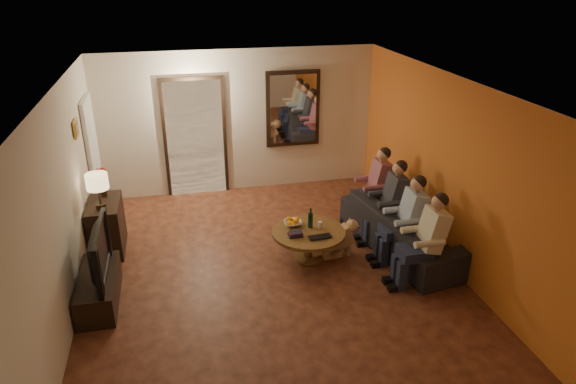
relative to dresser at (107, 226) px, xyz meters
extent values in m
cube|color=#3D1910|center=(2.25, -1.14, -0.39)|extent=(5.00, 6.00, 0.01)
cube|color=white|center=(2.25, -1.14, 2.21)|extent=(5.00, 6.00, 0.01)
cube|color=beige|center=(2.25, 1.86, 0.91)|extent=(5.00, 0.02, 2.60)
cube|color=beige|center=(2.25, -4.14, 0.91)|extent=(5.00, 0.02, 2.60)
cube|color=beige|center=(-0.25, -1.14, 0.91)|extent=(0.02, 6.00, 2.60)
cube|color=beige|center=(4.75, -1.14, 0.91)|extent=(0.02, 6.00, 2.60)
cube|color=orange|center=(4.74, -1.14, 0.91)|extent=(0.01, 6.00, 2.60)
cube|color=#FFE0A5|center=(1.45, 1.84, 0.66)|extent=(1.00, 0.06, 2.10)
cube|color=black|center=(1.45, 1.83, 0.66)|extent=(1.12, 0.04, 2.22)
cube|color=silver|center=(1.70, 1.84, 0.51)|extent=(0.45, 0.03, 1.70)
cube|color=black|center=(3.25, 1.82, 1.11)|extent=(1.00, 0.05, 1.40)
cube|color=white|center=(3.25, 1.79, 1.11)|extent=(0.86, 0.02, 1.26)
cube|color=white|center=(-0.21, 1.16, 0.63)|extent=(0.06, 0.85, 2.04)
cube|color=#B28C33|center=(-0.22, 0.16, 1.46)|extent=(0.03, 0.28, 0.24)
cube|color=brown|center=(-0.21, 0.16, 1.46)|extent=(0.01, 0.22, 0.18)
cube|color=black|center=(0.00, 0.00, 0.00)|extent=(0.45, 0.87, 0.77)
cube|color=black|center=(0.00, -1.35, -0.19)|extent=(0.45, 1.17, 0.39)
imported|color=black|center=(0.00, -1.35, 0.33)|extent=(1.14, 0.15, 0.66)
imported|color=black|center=(4.27, -0.96, -0.05)|extent=(2.40, 1.26, 0.67)
cylinder|color=brown|center=(2.84, -0.92, -0.16)|extent=(1.28, 1.28, 0.45)
imported|color=white|center=(2.66, -0.70, 0.10)|extent=(0.26, 0.26, 0.06)
cylinder|color=silver|center=(3.02, -0.87, 0.11)|extent=(0.06, 0.06, 0.10)
imported|color=black|center=(2.94, -1.20, 0.08)|extent=(0.34, 0.24, 0.03)
camera|label=1|loc=(1.11, -7.13, 3.52)|focal=32.00mm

